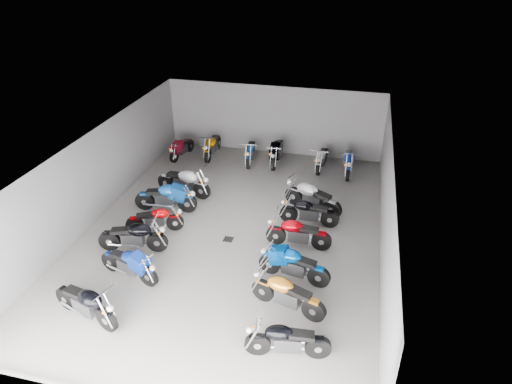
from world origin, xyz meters
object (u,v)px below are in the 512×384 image
at_px(motorcycle_left_b, 129,264).
at_px(motorcycle_back_d, 277,151).
at_px(motorcycle_left_c, 134,236).
at_px(motorcycle_left_e, 166,198).
at_px(motorcycle_right_c, 293,265).
at_px(motorcycle_back_a, 182,148).
at_px(motorcycle_right_a, 287,340).
at_px(motorcycle_right_b, 287,294).
at_px(motorcycle_right_e, 308,212).
at_px(motorcycle_back_e, 322,158).
at_px(motorcycle_left_d, 155,219).
at_px(drain_grate, 228,239).
at_px(motorcycle_back_f, 348,161).
at_px(motorcycle_back_b, 212,145).
at_px(motorcycle_back_c, 250,152).
at_px(motorcycle_left_f, 184,182).
at_px(motorcycle_right_d, 298,233).
at_px(motorcycle_left_a, 86,303).
at_px(motorcycle_right_f, 312,197).

height_order(motorcycle_left_b, motorcycle_back_d, motorcycle_back_d).
height_order(motorcycle_left_c, motorcycle_left_e, motorcycle_left_e).
distance_m(motorcycle_right_c, motorcycle_back_a, 9.86).
height_order(motorcycle_left_c, motorcycle_right_c, motorcycle_left_c).
height_order(motorcycle_right_a, motorcycle_back_a, motorcycle_right_a).
relative_size(motorcycle_right_b, motorcycle_right_e, 1.03).
distance_m(motorcycle_left_c, motorcycle_back_d, 8.27).
relative_size(motorcycle_right_a, motorcycle_back_e, 1.02).
relative_size(motorcycle_left_d, motorcycle_back_d, 0.82).
height_order(drain_grate, motorcycle_right_b, motorcycle_right_b).
bearing_deg(motorcycle_right_b, motorcycle_back_a, 53.64).
distance_m(drain_grate, motorcycle_left_e, 3.08).
bearing_deg(motorcycle_back_f, drain_grate, 55.90).
bearing_deg(motorcycle_back_d, motorcycle_left_e, 56.76).
bearing_deg(motorcycle_back_b, motorcycle_back_d, 177.92).
bearing_deg(motorcycle_back_c, motorcycle_right_e, 118.73).
height_order(motorcycle_left_f, motorcycle_back_f, motorcycle_left_f).
bearing_deg(motorcycle_back_c, motorcycle_left_c, 67.95).
bearing_deg(motorcycle_right_d, motorcycle_back_c, 26.95).
bearing_deg(motorcycle_left_d, motorcycle_right_c, 54.88).
relative_size(motorcycle_left_e, motorcycle_back_d, 1.00).
height_order(motorcycle_back_b, motorcycle_back_e, motorcycle_back_b).
height_order(motorcycle_right_d, motorcycle_back_d, motorcycle_back_d).
bearing_deg(motorcycle_right_e, motorcycle_back_b, 46.96).
bearing_deg(motorcycle_left_b, motorcycle_back_d, 178.47).
height_order(motorcycle_left_b, motorcycle_right_a, motorcycle_left_b).
bearing_deg(motorcycle_left_a, motorcycle_back_c, -172.03).
height_order(motorcycle_right_e, motorcycle_back_e, motorcycle_right_e).
bearing_deg(motorcycle_left_a, motorcycle_left_c, -158.60).
bearing_deg(motorcycle_back_d, motorcycle_right_b, 101.71).
relative_size(motorcycle_right_b, motorcycle_right_c, 0.98).
height_order(drain_grate, motorcycle_right_c, motorcycle_right_c).
relative_size(drain_grate, motorcycle_right_d, 0.15).
xyz_separation_m(motorcycle_left_d, motorcycle_right_d, (4.92, 0.25, 0.04)).
height_order(motorcycle_right_e, motorcycle_back_a, motorcycle_right_e).
bearing_deg(motorcycle_left_f, motorcycle_back_c, 164.92).
xyz_separation_m(motorcycle_right_b, motorcycle_right_e, (-0.01, 4.40, -0.03)).
bearing_deg(motorcycle_left_b, motorcycle_left_f, -161.53).
bearing_deg(motorcycle_right_e, motorcycle_left_f, 78.60).
height_order(motorcycle_right_d, motorcycle_right_f, motorcycle_right_f).
xyz_separation_m(motorcycle_left_c, motorcycle_right_d, (5.12, 1.45, -0.02)).
bearing_deg(motorcycle_left_e, motorcycle_back_f, 119.88).
bearing_deg(motorcycle_left_f, motorcycle_back_b, -166.90).
xyz_separation_m(motorcycle_left_f, motorcycle_back_a, (-1.44, 3.34, -0.11)).
relative_size(motorcycle_left_f, motorcycle_back_c, 1.11).
bearing_deg(motorcycle_left_a, motorcycle_back_b, -161.91).
height_order(drain_grate, motorcycle_left_d, motorcycle_left_d).
bearing_deg(motorcycle_back_c, motorcycle_left_a, 73.36).
height_order(motorcycle_right_a, motorcycle_right_d, motorcycle_right_d).
height_order(motorcycle_right_a, motorcycle_right_e, motorcycle_right_e).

